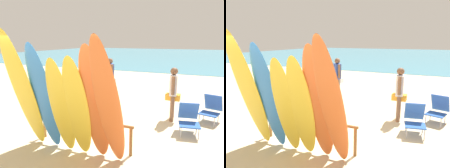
% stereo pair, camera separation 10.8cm
% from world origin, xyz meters
% --- Properties ---
extents(ground, '(60.00, 60.00, 0.00)m').
position_xyz_m(ground, '(0.00, 14.00, 0.00)').
color(ground, beige).
extents(ocean_water, '(60.00, 40.00, 0.02)m').
position_xyz_m(ocean_water, '(0.00, 31.76, 0.01)').
color(ocean_water, teal).
rests_on(ocean_water, ground).
extents(surfboard_rack, '(2.40, 0.07, 0.67)m').
position_xyz_m(surfboard_rack, '(0.00, 0.00, 0.51)').
color(surfboard_rack, brown).
rests_on(surfboard_rack, ground).
extents(surfboard_yellow_0, '(0.60, 0.93, 2.64)m').
position_xyz_m(surfboard_yellow_0, '(-1.04, -0.68, 1.32)').
color(surfboard_yellow_0, yellow).
rests_on(surfboard_yellow_0, ground).
extents(surfboard_blue_1, '(0.54, 0.78, 2.39)m').
position_xyz_m(surfboard_blue_1, '(-0.57, -0.60, 1.20)').
color(surfboard_blue_1, '#337AD1').
rests_on(surfboard_blue_1, ground).
extents(surfboard_yellow_2, '(0.54, 0.69, 2.12)m').
position_xyz_m(surfboard_yellow_2, '(-0.17, -0.57, 1.06)').
color(surfboard_yellow_2, yellow).
rests_on(surfboard_yellow_2, ground).
extents(surfboard_yellow_3, '(0.55, 0.71, 2.16)m').
position_xyz_m(surfboard_yellow_3, '(0.21, -0.56, 1.08)').
color(surfboard_yellow_3, yellow).
rests_on(surfboard_yellow_3, ground).
extents(surfboard_orange_4, '(0.54, 0.70, 2.37)m').
position_xyz_m(surfboard_orange_4, '(0.59, -0.54, 1.19)').
color(surfboard_orange_4, orange).
rests_on(surfboard_orange_4, ground).
extents(surfboard_orange_5, '(0.51, 1.04, 2.53)m').
position_xyz_m(surfboard_orange_5, '(0.97, -0.73, 1.27)').
color(surfboard_orange_5, orange).
rests_on(surfboard_orange_5, ground).
extents(beachgoer_by_water, '(0.42, 0.61, 1.61)m').
position_xyz_m(beachgoer_by_water, '(1.59, 2.55, 0.93)').
color(beachgoer_by_water, brown).
rests_on(beachgoer_by_water, ground).
extents(beachgoer_near_rack, '(0.43, 0.62, 1.64)m').
position_xyz_m(beachgoer_near_rack, '(-1.09, 2.52, 0.94)').
color(beachgoer_near_rack, brown).
rests_on(beachgoer_near_rack, ground).
extents(beachgoer_strolling, '(0.45, 0.50, 1.67)m').
position_xyz_m(beachgoer_strolling, '(-1.21, 4.15, 0.96)').
color(beachgoer_strolling, brown).
rests_on(beachgoer_strolling, ground).
extents(beach_chair_red, '(0.67, 0.80, 0.82)m').
position_xyz_m(beach_chair_red, '(2.68, 2.83, 0.43)').
color(beach_chair_red, '#B7B7BC').
rests_on(beach_chair_red, ground).
extents(beach_chair_blue, '(0.63, 0.79, 0.81)m').
position_xyz_m(beach_chair_blue, '(2.14, 1.72, 0.43)').
color(beach_chair_blue, '#B7B7BC').
rests_on(beach_chair_blue, ground).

